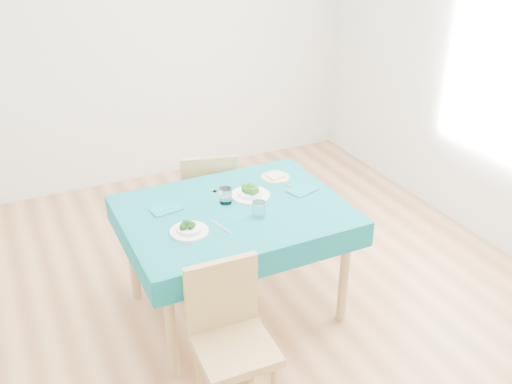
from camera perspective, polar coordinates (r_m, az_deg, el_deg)
name	(u,v)px	position (r m, az deg, el deg)	size (l,w,h in m)	color
room_shell	(256,114)	(3.26, 0.00, 7.79)	(4.02, 4.52, 2.73)	#9E6B42
table	(235,261)	(3.66, -2.10, -6.87)	(1.34, 1.02, 0.76)	#095E63
chair_near	(235,340)	(2.93, -2.14, -14.62)	(0.39, 0.42, 0.96)	#A0804B
chair_far	(208,191)	(4.25, -4.85, 0.11)	(0.40, 0.44, 1.00)	#A0804B
bowl_near	(189,227)	(3.23, -6.72, -3.51)	(0.22, 0.22, 0.07)	white
bowl_far	(250,191)	(3.59, -0.56, 0.13)	(0.25, 0.25, 0.08)	white
fork_near	(180,238)	(3.20, -7.62, -4.59)	(0.02, 0.18, 0.00)	silver
knife_near	(221,226)	(3.28, -3.51, -3.46)	(0.02, 0.20, 0.00)	silver
fork_far	(224,195)	(3.62, -3.18, -0.32)	(0.03, 0.20, 0.00)	silver
knife_far	(297,189)	(3.69, 4.08, 0.28)	(0.02, 0.23, 0.00)	silver
napkin_near	(166,209)	(3.49, -9.02, -1.70)	(0.18, 0.13, 0.01)	#0D696E
napkin_far	(302,190)	(3.68, 4.65, 0.18)	(0.18, 0.13, 0.01)	#0D696E
tumbler_center	(226,196)	(3.51, -3.06, -0.36)	(0.08, 0.08, 0.10)	white
tumbler_side	(259,209)	(3.35, 0.28, -1.76)	(0.08, 0.08, 0.10)	white
side_plate	(275,177)	(3.84, 1.95, 1.50)	(0.19, 0.19, 0.01)	#C9D668
bread_slice	(275,175)	(3.84, 1.95, 1.67)	(0.10, 0.10, 0.02)	beige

